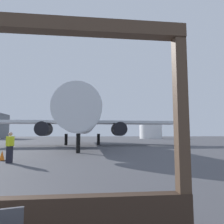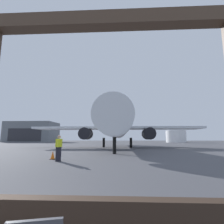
% 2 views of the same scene
% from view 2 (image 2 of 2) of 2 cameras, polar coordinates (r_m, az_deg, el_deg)
% --- Properties ---
extents(ground_plane, '(220.00, 220.00, 0.00)m').
position_cam_2_polar(ground_plane, '(42.72, 0.02, -10.75)').
color(ground_plane, '#4C4C51').
extents(airplane, '(28.31, 31.42, 10.58)m').
position_cam_2_polar(airplane, '(29.78, 1.65, -4.66)').
color(airplane, silver).
rests_on(airplane, ground).
extents(ground_crew_worker, '(0.40, 0.57, 1.74)m').
position_cam_2_polar(ground_crew_worker, '(12.62, -17.00, -11.07)').
color(ground_crew_worker, black).
rests_on(ground_crew_worker, ground).
extents(traffic_cone, '(0.36, 0.36, 0.62)m').
position_cam_2_polar(traffic_cone, '(13.99, -18.78, -13.23)').
color(traffic_cone, orange).
rests_on(traffic_cone, ground).
extents(distant_hangar, '(21.44, 13.91, 9.31)m').
position_cam_2_polar(distant_hangar, '(91.94, -24.49, -6.00)').
color(distant_hangar, slate).
rests_on(distant_hangar, ground).
extents(fuel_storage_tank, '(8.07, 8.07, 4.93)m').
position_cam_2_polar(fuel_storage_tank, '(78.09, 20.14, -7.50)').
color(fuel_storage_tank, white).
rests_on(fuel_storage_tank, ground).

